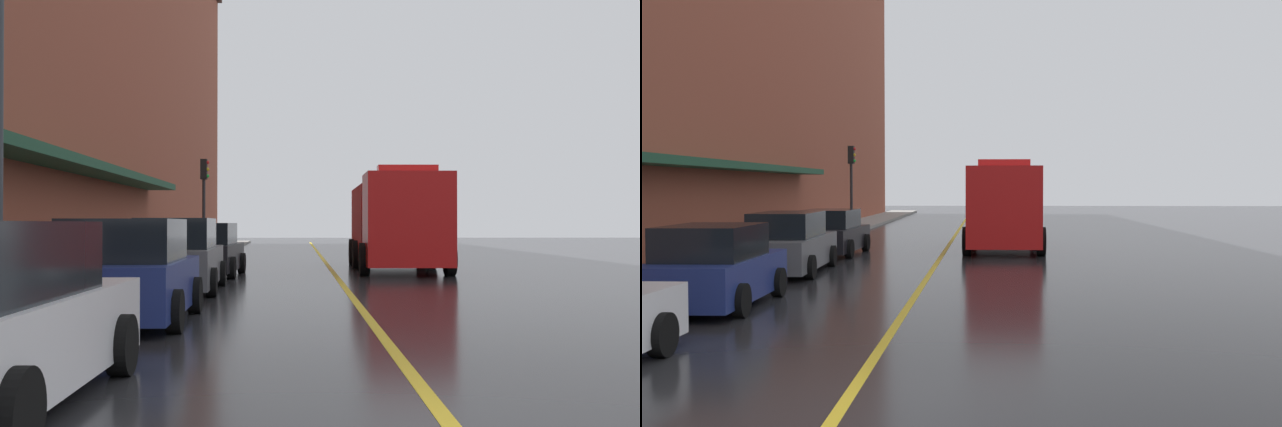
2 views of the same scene
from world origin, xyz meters
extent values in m
plane|color=#232326|center=(0.00, 25.00, 0.00)|extent=(112.00, 112.00, 0.00)
cube|color=gray|center=(-6.20, 25.00, 0.07)|extent=(2.40, 70.00, 0.15)
cube|color=gold|center=(0.00, 25.00, 0.00)|extent=(0.16, 70.00, 0.01)
cube|color=brown|center=(-13.08, 24.00, 9.82)|extent=(11.35, 64.00, 19.64)
cube|color=#19472D|center=(-6.85, 16.00, 3.10)|extent=(1.20, 22.40, 0.24)
cylinder|color=black|center=(-3.03, 2.69, 0.32)|extent=(0.23, 0.64, 0.64)
cube|color=navy|center=(-3.90, 7.06, 0.58)|extent=(1.88, 4.16, 0.82)
cube|color=black|center=(-3.90, 6.86, 1.33)|extent=(1.67, 2.30, 0.67)
cylinder|color=black|center=(-4.84, 8.33, 0.32)|extent=(0.23, 0.64, 0.64)
cylinder|color=black|center=(-3.00, 8.36, 0.32)|extent=(0.23, 0.64, 0.64)
cylinder|color=black|center=(-4.80, 5.77, 0.32)|extent=(0.23, 0.64, 0.64)
cylinder|color=black|center=(-2.96, 5.80, 0.32)|extent=(0.23, 0.64, 0.64)
cube|color=#595B60|center=(-3.96, 12.81, 0.60)|extent=(1.90, 4.90, 0.84)
cube|color=black|center=(-3.96, 12.57, 1.36)|extent=(1.67, 2.71, 0.69)
cylinder|color=black|center=(-4.90, 14.29, 0.32)|extent=(0.24, 0.65, 0.64)
cylinder|color=black|center=(-3.11, 14.34, 0.32)|extent=(0.24, 0.65, 0.64)
cylinder|color=black|center=(-4.82, 11.28, 0.32)|extent=(0.24, 0.65, 0.64)
cylinder|color=black|center=(-3.03, 11.33, 0.32)|extent=(0.24, 0.65, 0.64)
cube|color=black|center=(-3.94, 18.23, 0.57)|extent=(2.01, 4.44, 0.78)
cube|color=black|center=(-3.95, 18.01, 1.28)|extent=(1.75, 2.47, 0.64)
cylinder|color=black|center=(-4.82, 19.62, 0.32)|extent=(0.24, 0.65, 0.64)
cylinder|color=black|center=(-2.95, 19.55, 0.32)|extent=(0.24, 0.65, 0.64)
cylinder|color=black|center=(-4.92, 16.91, 0.32)|extent=(0.24, 0.65, 0.64)
cylinder|color=black|center=(-3.06, 16.84, 0.32)|extent=(0.24, 0.65, 0.64)
cube|color=red|center=(2.17, 17.98, 1.71)|extent=(2.62, 2.41, 2.82)
cube|color=red|center=(2.24, 22.37, 1.60)|extent=(2.67, 5.79, 2.59)
cube|color=red|center=(2.17, 17.98, 3.24)|extent=(1.81, 0.63, 0.24)
cylinder|color=black|center=(3.48, 18.04, 0.50)|extent=(0.32, 1.00, 1.00)
cylinder|color=black|center=(0.87, 18.08, 0.50)|extent=(0.32, 1.00, 1.00)
cylinder|color=black|center=(3.54, 21.63, 0.50)|extent=(0.32, 1.00, 1.00)
cylinder|color=black|center=(0.93, 21.68, 0.50)|extent=(0.32, 1.00, 1.00)
cylinder|color=black|center=(3.57, 23.96, 0.50)|extent=(0.32, 1.00, 1.00)
cylinder|color=black|center=(0.97, 24.00, 0.50)|extent=(0.32, 1.00, 1.00)
cylinder|color=#4C4C51|center=(-5.35, 11.15, 0.68)|extent=(0.07, 0.07, 1.05)
cube|color=black|center=(-5.35, 11.15, 1.34)|extent=(0.14, 0.18, 0.28)
cylinder|color=#232326|center=(-5.30, 29.14, 1.85)|extent=(0.14, 0.14, 3.40)
cube|color=black|center=(-5.30, 29.14, 4.00)|extent=(0.28, 0.36, 0.90)
sphere|color=red|center=(-5.14, 29.14, 4.30)|extent=(0.16, 0.16, 0.16)
sphere|color=gold|center=(-5.14, 29.14, 4.00)|extent=(0.16, 0.16, 0.16)
sphere|color=green|center=(-5.14, 29.14, 3.70)|extent=(0.16, 0.16, 0.16)
camera|label=1|loc=(-1.22, -5.49, 1.59)|focal=43.68mm
camera|label=2|loc=(1.61, -7.45, 2.44)|focal=40.90mm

